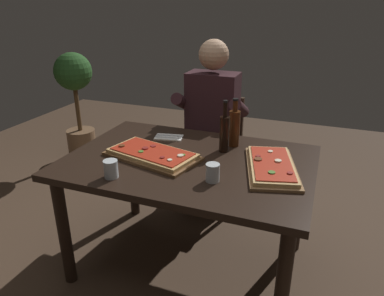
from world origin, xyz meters
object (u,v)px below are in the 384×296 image
at_px(pizza_rectangular_front, 152,154).
at_px(oil_bottle_amber, 224,133).
at_px(tumbler_near_camera, 111,170).
at_px(tumbler_far_side, 213,174).
at_px(pizza_rectangular_left, 272,166).
at_px(wine_bottle_dark, 234,127).
at_px(diner_chair, 214,145).
at_px(seated_diner, 211,120).
at_px(potted_plant_corner, 76,98).
at_px(dining_table, 189,174).

xyz_separation_m(pizza_rectangular_front, oil_bottle_amber, (0.36, 0.24, 0.10)).
distance_m(oil_bottle_amber, tumbler_near_camera, 0.70).
bearing_deg(tumbler_far_side, pizza_rectangular_left, 43.33).
xyz_separation_m(wine_bottle_dark, diner_chair, (-0.30, 0.56, -0.37)).
distance_m(seated_diner, potted_plant_corner, 1.63).
bearing_deg(oil_bottle_amber, wine_bottle_dark, 74.04).
distance_m(wine_bottle_dark, potted_plant_corner, 2.07).
height_order(dining_table, oil_bottle_amber, oil_bottle_amber).
bearing_deg(pizza_rectangular_front, pizza_rectangular_left, 7.34).
bearing_deg(potted_plant_corner, pizza_rectangular_left, -27.69).
bearing_deg(seated_diner, tumbler_far_side, -71.30).
relative_size(pizza_rectangular_left, tumbler_near_camera, 6.00).
xyz_separation_m(pizza_rectangular_left, diner_chair, (-0.58, 0.82, -0.27)).
relative_size(pizza_rectangular_left, diner_chair, 0.65).
bearing_deg(oil_bottle_amber, seated_diner, 115.63).
distance_m(pizza_rectangular_front, potted_plant_corner, 1.91).
distance_m(oil_bottle_amber, diner_chair, 0.81).
relative_size(tumbler_near_camera, diner_chair, 0.11).
bearing_deg(wine_bottle_dark, oil_bottle_amber, -105.96).
xyz_separation_m(dining_table, potted_plant_corner, (-1.68, 1.16, 0.02)).
height_order(pizza_rectangular_left, seated_diner, seated_diner).
relative_size(wine_bottle_dark, tumbler_far_side, 3.22).
xyz_separation_m(tumbler_far_side, seated_diner, (-0.32, 0.94, -0.04)).
bearing_deg(pizza_rectangular_front, tumbler_near_camera, -105.73).
bearing_deg(wine_bottle_dark, tumbler_far_side, -87.36).
bearing_deg(tumbler_near_camera, potted_plant_corner, 132.59).
bearing_deg(pizza_rectangular_front, tumbler_far_side, -20.46).
bearing_deg(tumbler_near_camera, pizza_rectangular_left, 27.07).
height_order(pizza_rectangular_left, diner_chair, diner_chair).
bearing_deg(pizza_rectangular_left, dining_table, -175.77).
height_order(wine_bottle_dark, potted_plant_corner, potted_plant_corner).
xyz_separation_m(wine_bottle_dark, oil_bottle_amber, (-0.03, -0.11, -0.00)).
height_order(dining_table, potted_plant_corner, potted_plant_corner).
height_order(pizza_rectangular_left, wine_bottle_dark, wine_bottle_dark).
bearing_deg(pizza_rectangular_front, potted_plant_corner, 140.57).
bearing_deg(tumbler_far_side, oil_bottle_amber, 97.93).
distance_m(wine_bottle_dark, seated_diner, 0.54).
bearing_deg(seated_diner, pizza_rectangular_left, -50.63).
height_order(dining_table, seated_diner, seated_diner).
height_order(wine_bottle_dark, seated_diner, seated_diner).
xyz_separation_m(oil_bottle_amber, seated_diner, (-0.26, 0.55, -0.12)).
height_order(wine_bottle_dark, diner_chair, wine_bottle_dark).
distance_m(tumbler_far_side, potted_plant_corner, 2.34).
distance_m(dining_table, potted_plant_corner, 2.04).
bearing_deg(tumbler_far_side, potted_plant_corner, 144.11).
xyz_separation_m(tumbler_near_camera, tumbler_far_side, (0.50, 0.14, 0.00)).
xyz_separation_m(tumbler_near_camera, diner_chair, (0.18, 1.21, -0.29)).
bearing_deg(dining_table, tumbler_far_side, -44.79).
bearing_deg(seated_diner, wine_bottle_dark, -56.15).
distance_m(diner_chair, potted_plant_corner, 1.61).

